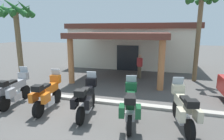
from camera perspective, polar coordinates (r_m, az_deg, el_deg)
The scene contains 11 objects.
ground_plane at distance 7.94m, azimuth -8.35°, elevation -12.77°, with size 80.00×80.00×0.00m, color #514F4C.
motel_building at distance 17.86m, azimuth 6.17°, elevation 7.80°, with size 11.45×10.74×3.90m.
motorcycle_silver at distance 9.51m, azimuth -27.74°, elevation -5.36°, with size 0.84×2.20×1.61m.
motorcycle_orange at distance 8.34m, azimuth -19.15°, elevation -6.95°, with size 0.76×2.21×1.61m.
motorcycle_black at distance 7.44m, azimuth -7.91°, elevation -8.69°, with size 0.79×2.21×1.61m.
motorcycle_green at distance 6.76m, azimuth 5.64°, elevation -10.78°, with size 0.84×2.20×1.61m.
motorcycle_cream at distance 6.92m, azimuth 21.01°, elevation -11.01°, with size 0.92×2.19×1.61m.
pedestrian at distance 13.16m, azimuth 8.46°, elevation 1.65°, with size 0.44×0.35×1.69m.
palm_tree_roadside at distance 12.60m, azimuth -27.24°, elevation 13.66°, with size 2.23×2.22×5.15m.
palm_tree_near_portico at distance 13.39m, azimuth 25.51°, elevation 16.12°, with size 1.95×2.02×5.95m.
curb_strip at distance 8.91m, azimuth -3.97°, elevation -9.43°, with size 10.94×0.36×0.12m, color #ADA89E.
Camera 1 is at (3.07, -6.53, 3.31)m, focal length 29.85 mm.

